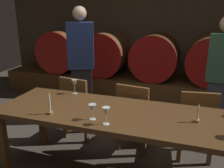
{
  "coord_description": "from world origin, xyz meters",
  "views": [
    {
      "loc": [
        0.68,
        -1.96,
        1.75
      ],
      "look_at": [
        -0.12,
        0.44,
        0.95
      ],
      "focal_mm": 39.37,
      "sensor_mm": 36.0,
      "label": 1
    }
  ],
  "objects_px": {
    "wine_barrel_left": "(106,53)",
    "chair_right": "(196,122)",
    "chair_left": "(78,104)",
    "chair_center": "(135,114)",
    "wine_barrel_far_left": "(63,51)",
    "wine_glass_left": "(74,83)",
    "guest_right": "(221,80)",
    "candle_left": "(50,108)",
    "wine_barrel_right": "(211,60)",
    "dining_table": "(120,119)",
    "wine_glass_right": "(106,112)",
    "guest_left": "(81,65)",
    "wine_barrel_center": "(155,56)",
    "wine_glass_center": "(92,109)",
    "candle_right": "(197,117)"
  },
  "relations": [
    {
      "from": "chair_center",
      "to": "wine_glass_center",
      "type": "distance_m",
      "value": 0.93
    },
    {
      "from": "chair_right",
      "to": "chair_center",
      "type": "bearing_deg",
      "value": -7.15
    },
    {
      "from": "wine_barrel_left",
      "to": "chair_right",
      "type": "distance_m",
      "value": 2.54
    },
    {
      "from": "chair_right",
      "to": "wine_glass_left",
      "type": "xyz_separation_m",
      "value": [
        -1.4,
        -0.26,
        0.4
      ]
    },
    {
      "from": "wine_barrel_left",
      "to": "wine_barrel_right",
      "type": "xyz_separation_m",
      "value": [
        1.94,
        0.0,
        0.0
      ]
    },
    {
      "from": "chair_center",
      "to": "wine_barrel_left",
      "type": "bearing_deg",
      "value": -53.37
    },
    {
      "from": "wine_barrel_left",
      "to": "chair_left",
      "type": "xyz_separation_m",
      "value": [
        0.23,
        -1.77,
        -0.38
      ]
    },
    {
      "from": "dining_table",
      "to": "chair_left",
      "type": "height_order",
      "value": "chair_left"
    },
    {
      "from": "candle_left",
      "to": "wine_glass_right",
      "type": "xyz_separation_m",
      "value": [
        0.59,
        -0.03,
        0.05
      ]
    },
    {
      "from": "wine_barrel_right",
      "to": "dining_table",
      "type": "xyz_separation_m",
      "value": [
        -0.93,
        -2.42,
        -0.18
      ]
    },
    {
      "from": "wine_barrel_left",
      "to": "chair_left",
      "type": "height_order",
      "value": "wine_barrel_left"
    },
    {
      "from": "chair_left",
      "to": "wine_glass_right",
      "type": "bearing_deg",
      "value": 134.98
    },
    {
      "from": "guest_left",
      "to": "candle_left",
      "type": "height_order",
      "value": "guest_left"
    },
    {
      "from": "wine_barrel_left",
      "to": "wine_glass_left",
      "type": "relative_size",
      "value": 4.9
    },
    {
      "from": "guest_left",
      "to": "wine_glass_center",
      "type": "distance_m",
      "value": 1.58
    },
    {
      "from": "wine_glass_left",
      "to": "wine_glass_center",
      "type": "bearing_deg",
      "value": -50.69
    },
    {
      "from": "candle_left",
      "to": "wine_glass_center",
      "type": "height_order",
      "value": "candle_left"
    },
    {
      "from": "chair_left",
      "to": "guest_left",
      "type": "relative_size",
      "value": 0.5
    },
    {
      "from": "chair_center",
      "to": "candle_left",
      "type": "distance_m",
      "value": 1.12
    },
    {
      "from": "guest_left",
      "to": "candle_left",
      "type": "xyz_separation_m",
      "value": [
        0.33,
        -1.41,
        -0.08
      ]
    },
    {
      "from": "wine_glass_right",
      "to": "dining_table",
      "type": "bearing_deg",
      "value": 81.0
    },
    {
      "from": "chair_center",
      "to": "guest_right",
      "type": "relative_size",
      "value": 0.53
    },
    {
      "from": "chair_left",
      "to": "guest_right",
      "type": "distance_m",
      "value": 1.9
    },
    {
      "from": "wine_barrel_far_left",
      "to": "wine_glass_left",
      "type": "bearing_deg",
      "value": -57.72
    },
    {
      "from": "guest_left",
      "to": "guest_right",
      "type": "xyz_separation_m",
      "value": [
        1.96,
        0.04,
        -0.05
      ]
    },
    {
      "from": "guest_right",
      "to": "wine_glass_left",
      "type": "height_order",
      "value": "guest_right"
    },
    {
      "from": "dining_table",
      "to": "wine_glass_left",
      "type": "relative_size",
      "value": 14.4
    },
    {
      "from": "chair_left",
      "to": "candle_right",
      "type": "distance_m",
      "value": 1.66
    },
    {
      "from": "wine_glass_left",
      "to": "wine_barrel_right",
      "type": "bearing_deg",
      "value": 52.38
    },
    {
      "from": "chair_left",
      "to": "chair_center",
      "type": "distance_m",
      "value": 0.79
    },
    {
      "from": "guest_left",
      "to": "candle_right",
      "type": "height_order",
      "value": "guest_left"
    },
    {
      "from": "wine_barrel_left",
      "to": "wine_glass_left",
      "type": "bearing_deg",
      "value": -80.53
    },
    {
      "from": "chair_center",
      "to": "candle_right",
      "type": "xyz_separation_m",
      "value": [
        0.7,
        -0.58,
        0.32
      ]
    },
    {
      "from": "wine_barrel_far_left",
      "to": "guest_left",
      "type": "relative_size",
      "value": 0.48
    },
    {
      "from": "dining_table",
      "to": "wine_glass_right",
      "type": "relative_size",
      "value": 15.44
    },
    {
      "from": "wine_barrel_right",
      "to": "wine_glass_center",
      "type": "relative_size",
      "value": 5.69
    },
    {
      "from": "chair_right",
      "to": "candle_right",
      "type": "distance_m",
      "value": 0.68
    },
    {
      "from": "wine_barrel_far_left",
      "to": "wine_barrel_center",
      "type": "relative_size",
      "value": 1.0
    },
    {
      "from": "dining_table",
      "to": "wine_glass_center",
      "type": "bearing_deg",
      "value": -130.59
    },
    {
      "from": "wine_barrel_left",
      "to": "candle_left",
      "type": "relative_size",
      "value": 3.76
    },
    {
      "from": "wine_barrel_right",
      "to": "wine_glass_center",
      "type": "bearing_deg",
      "value": -112.95
    },
    {
      "from": "wine_barrel_left",
      "to": "wine_barrel_center",
      "type": "height_order",
      "value": "same"
    },
    {
      "from": "wine_barrel_far_left",
      "to": "wine_barrel_left",
      "type": "xyz_separation_m",
      "value": [
        0.96,
        0.0,
        0.0
      ]
    },
    {
      "from": "dining_table",
      "to": "chair_right",
      "type": "height_order",
      "value": "chair_right"
    },
    {
      "from": "wine_glass_right",
      "to": "wine_barrel_far_left",
      "type": "bearing_deg",
      "value": 125.57
    },
    {
      "from": "chair_left",
      "to": "wine_glass_left",
      "type": "relative_size",
      "value": 5.09
    },
    {
      "from": "chair_right",
      "to": "guest_left",
      "type": "relative_size",
      "value": 0.5
    },
    {
      "from": "candle_right",
      "to": "chair_center",
      "type": "bearing_deg",
      "value": 140.48
    },
    {
      "from": "guest_right",
      "to": "wine_glass_center",
      "type": "distance_m",
      "value": 1.86
    },
    {
      "from": "wine_barrel_left",
      "to": "chair_center",
      "type": "distance_m",
      "value": 2.12
    }
  ]
}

